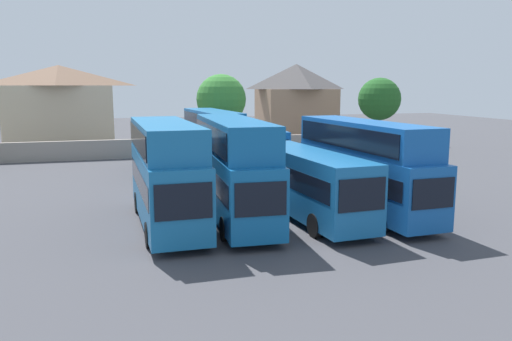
% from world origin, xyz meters
% --- Properties ---
extents(ground, '(140.00, 140.00, 0.00)m').
position_xyz_m(ground, '(0.00, 18.00, 0.00)').
color(ground, '#424247').
extents(depot_boundary_wall, '(56.00, 0.50, 1.80)m').
position_xyz_m(depot_boundary_wall, '(0.00, 24.88, 0.90)').
color(depot_boundary_wall, gray).
rests_on(depot_boundary_wall, ground).
extents(bus_1, '(2.83, 10.34, 5.03)m').
position_xyz_m(bus_1, '(-5.26, 0.35, 2.83)').
color(bus_1, '#18649D').
rests_on(bus_1, ground).
extents(bus_2, '(2.88, 10.88, 5.11)m').
position_xyz_m(bus_2, '(-1.86, 0.44, 2.87)').
color(bus_2, '#115B9A').
rests_on(bus_2, ground).
extents(bus_3, '(3.21, 10.67, 3.46)m').
position_xyz_m(bus_3, '(1.83, -0.18, 1.97)').
color(bus_3, '#1962A0').
rests_on(bus_3, ground).
extents(bus_4, '(2.99, 11.45, 4.91)m').
position_xyz_m(bus_4, '(5.15, 0.13, 2.76)').
color(bus_4, '#1655A3').
rests_on(bus_4, ground).
extents(bus_5, '(3.18, 11.25, 3.35)m').
position_xyz_m(bus_5, '(-3.44, 15.15, 1.92)').
color(bus_5, '#0B5A99').
rests_on(bus_5, ground).
extents(bus_6, '(3.07, 10.92, 4.84)m').
position_xyz_m(bus_6, '(-0.04, 15.25, 2.73)').
color(bus_6, '#175E9B').
rests_on(bus_6, ground).
extents(bus_7, '(2.73, 11.79, 3.55)m').
position_xyz_m(bus_7, '(3.25, 15.09, 2.02)').
color(bus_7, '#1458A3').
rests_on(bus_7, ground).
extents(house_terrace_left, '(11.10, 6.55, 8.87)m').
position_xyz_m(house_terrace_left, '(-12.70, 32.90, 4.51)').
color(house_terrace_left, '#C6B293').
rests_on(house_terrace_left, ground).
extents(house_terrace_centre, '(8.94, 7.09, 9.33)m').
position_xyz_m(house_terrace_centre, '(13.92, 34.20, 4.77)').
color(house_terrace_centre, '#9E7A60').
rests_on(house_terrace_centre, ground).
extents(tree_left_of_lot, '(4.32, 4.32, 7.59)m').
position_xyz_m(tree_left_of_lot, '(18.77, 22.88, 5.38)').
color(tree_left_of_lot, brown).
rests_on(tree_left_of_lot, ground).
extents(tree_right_of_lot, '(5.08, 5.08, 7.94)m').
position_xyz_m(tree_right_of_lot, '(3.24, 27.38, 5.37)').
color(tree_right_of_lot, brown).
rests_on(tree_right_of_lot, ground).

